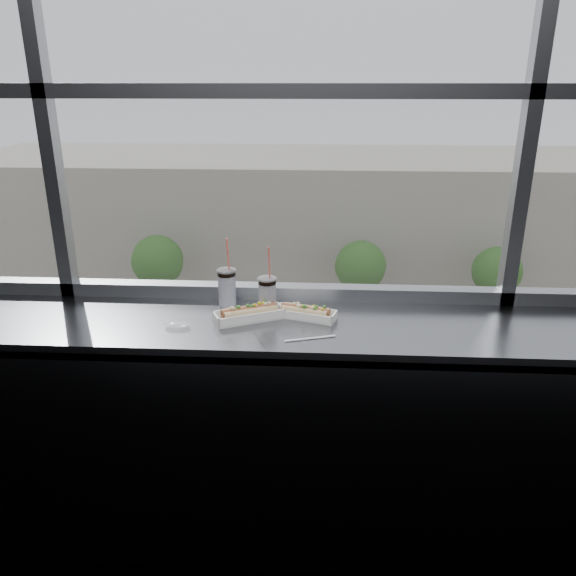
# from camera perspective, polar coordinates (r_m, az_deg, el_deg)

# --- Properties ---
(wall_back_lower) EXTENTS (6.00, 0.00, 6.00)m
(wall_back_lower) POSITION_cam_1_polar(r_m,az_deg,el_deg) (2.83, -0.47, -11.38)
(wall_back_lower) COLOR black
(wall_back_lower) RESTS_ON ground
(window_glass) EXTENTS (6.00, 0.00, 6.00)m
(window_glass) POSITION_cam_1_polar(r_m,az_deg,el_deg) (2.44, -0.57, 26.46)
(window_glass) COLOR silver
(window_glass) RESTS_ON ground
(window_mullions) EXTENTS (6.00, 0.08, 2.40)m
(window_mullions) POSITION_cam_1_polar(r_m,az_deg,el_deg) (2.42, -0.61, 26.51)
(window_mullions) COLOR gray
(window_mullions) RESTS_ON ground
(counter) EXTENTS (6.00, 0.55, 0.06)m
(counter) POSITION_cam_1_polar(r_m,az_deg,el_deg) (2.35, -0.96, -4.10)
(counter) COLOR gray
(counter) RESTS_ON ground
(counter_fascia) EXTENTS (6.00, 0.04, 1.04)m
(counter_fascia) POSITION_cam_1_polar(r_m,az_deg,el_deg) (2.40, -1.37, -18.05)
(counter_fascia) COLOR gray
(counter_fascia) RESTS_ON ground
(hotdog_tray_left) EXTENTS (0.30, 0.21, 0.07)m
(hotdog_tray_left) POSITION_cam_1_polar(r_m,az_deg,el_deg) (2.35, -3.96, -2.58)
(hotdog_tray_left) COLOR white
(hotdog_tray_left) RESTS_ON counter
(hotdog_tray_right) EXTENTS (0.27, 0.16, 0.06)m
(hotdog_tray_right) POSITION_cam_1_polar(r_m,az_deg,el_deg) (2.36, 1.78, -2.46)
(hotdog_tray_right) COLOR white
(hotdog_tray_right) RESTS_ON counter
(soda_cup_left) EXTENTS (0.09, 0.09, 0.31)m
(soda_cup_left) POSITION_cam_1_polar(r_m,az_deg,el_deg) (2.49, -6.22, 0.27)
(soda_cup_left) COLOR white
(soda_cup_left) RESTS_ON counter
(soda_cup_right) EXTENTS (0.08, 0.08, 0.30)m
(soda_cup_right) POSITION_cam_1_polar(r_m,az_deg,el_deg) (2.39, -2.12, -0.55)
(soda_cup_right) COLOR white
(soda_cup_right) RESTS_ON counter
(loose_straw) EXTENTS (0.20, 0.07, 0.01)m
(loose_straw) POSITION_cam_1_polar(r_m,az_deg,el_deg) (2.18, 2.27, -5.14)
(loose_straw) COLOR white
(loose_straw) RESTS_ON counter
(wrapper) EXTENTS (0.10, 0.07, 0.03)m
(wrapper) POSITION_cam_1_polar(r_m,az_deg,el_deg) (2.32, -11.19, -3.67)
(wrapper) COLOR silver
(wrapper) RESTS_ON counter
(plaza_ground) EXTENTS (120.00, 120.00, 0.00)m
(plaza_ground) POSITION_cam_1_polar(r_m,az_deg,el_deg) (47.72, 3.09, 4.58)
(plaza_ground) COLOR #BFB29B
(plaza_ground) RESTS_ON ground
(street_asphalt) EXTENTS (80.00, 10.00, 0.06)m
(street_asphalt) POSITION_cam_1_polar(r_m,az_deg,el_deg) (25.91, 2.62, -9.71)
(street_asphalt) COLOR black
(street_asphalt) RESTS_ON plaza_ground
(far_sidewalk) EXTENTS (80.00, 6.00, 0.04)m
(far_sidewalk) POSITION_cam_1_polar(r_m,az_deg,el_deg) (33.07, 2.85, -2.75)
(far_sidewalk) COLOR #BFB29B
(far_sidewalk) RESTS_ON plaza_ground
(far_building) EXTENTS (50.00, 14.00, 8.00)m
(far_building) POSITION_cam_1_polar(r_m,az_deg,el_deg) (41.40, 3.13, 7.82)
(far_building) COLOR gray
(far_building) RESTS_ON plaza_ground
(car_near_d) EXTENTS (3.39, 6.67, 2.13)m
(car_near_d) POSITION_cam_1_polar(r_m,az_deg,el_deg) (23.05, 21.33, -12.25)
(car_near_d) COLOR beige
(car_near_d) RESTS_ON street_asphalt
(car_far_a) EXTENTS (2.49, 5.76, 1.90)m
(car_far_a) POSITION_cam_1_polar(r_m,az_deg,el_deg) (30.34, -13.92, -3.53)
(car_far_a) COLOR black
(car_far_a) RESTS_ON street_asphalt
(car_near_b) EXTENTS (3.07, 6.60, 2.15)m
(car_near_b) POSITION_cam_1_polar(r_m,az_deg,el_deg) (22.76, -13.05, -11.67)
(car_near_b) COLOR #3B3532
(car_near_b) RESTS_ON street_asphalt
(car_far_b) EXTENTS (2.87, 6.39, 2.10)m
(car_far_b) POSITION_cam_1_polar(r_m,az_deg,el_deg) (29.21, 10.47, -4.01)
(car_far_b) COLOR #6F0003
(car_far_b) RESTS_ON street_asphalt
(car_near_c) EXTENTS (2.54, 5.70, 1.87)m
(car_near_c) POSITION_cam_1_polar(r_m,az_deg,el_deg) (22.08, -2.16, -12.62)
(car_near_c) COLOR maroon
(car_near_c) RESTS_ON street_asphalt
(car_far_c) EXTENTS (3.52, 7.19, 2.32)m
(car_far_c) POSITION_cam_1_polar(r_m,az_deg,el_deg) (31.53, 26.60, -3.86)
(car_far_c) COLOR white
(car_far_c) RESTS_ON street_asphalt
(pedestrian_c) EXTENTS (0.61, 0.81, 1.83)m
(pedestrian_c) POSITION_cam_1_polar(r_m,az_deg,el_deg) (32.24, 14.40, -2.23)
(pedestrian_c) COLOR #66605B
(pedestrian_c) RESTS_ON far_sidewalk
(pedestrian_b) EXTENTS (0.73, 0.98, 2.19)m
(pedestrian_b) POSITION_cam_1_polar(r_m,az_deg,el_deg) (33.00, 2.57, -0.70)
(pedestrian_b) COLOR #66605B
(pedestrian_b) RESTS_ON far_sidewalk
(pedestrian_d) EXTENTS (1.00, 0.75, 2.24)m
(pedestrian_d) POSITION_cam_1_polar(r_m,az_deg,el_deg) (32.91, 16.95, -1.63)
(pedestrian_d) COLOR #66605B
(pedestrian_d) RESTS_ON far_sidewalk
(tree_left) EXTENTS (3.00, 3.00, 4.68)m
(tree_left) POSITION_cam_1_polar(r_m,az_deg,el_deg) (33.31, -13.11, 2.69)
(tree_left) COLOR #47382B
(tree_left) RESTS_ON far_sidewalk
(tree_center) EXTENTS (2.92, 2.92, 4.56)m
(tree_center) POSITION_cam_1_polar(r_m,az_deg,el_deg) (32.07, 7.37, 2.22)
(tree_center) COLOR #47382B
(tree_center) RESTS_ON far_sidewalk
(tree_right) EXTENTS (2.77, 2.77, 4.33)m
(tree_right) POSITION_cam_1_polar(r_m,az_deg,el_deg) (33.54, 20.45, 1.60)
(tree_right) COLOR #47382B
(tree_right) RESTS_ON far_sidewalk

